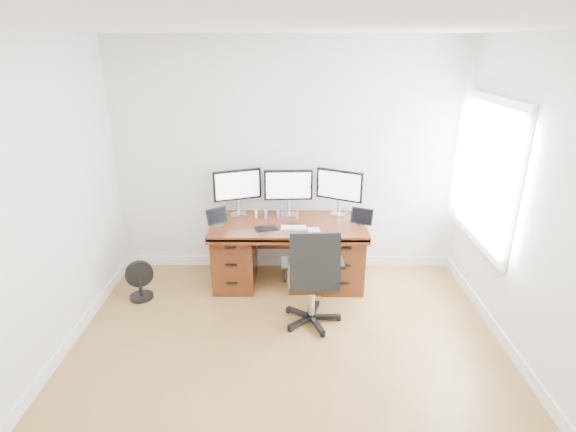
{
  "coord_description": "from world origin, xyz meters",
  "views": [
    {
      "loc": [
        0.03,
        -2.79,
        2.62
      ],
      "look_at": [
        0.0,
        1.5,
        0.95
      ],
      "focal_mm": 28.0,
      "sensor_mm": 36.0,
      "label": 1
    }
  ],
  "objects_px": {
    "office_chair": "(312,294)",
    "monitor_center": "(288,187)",
    "keyboard": "(294,228)",
    "desk": "(288,250)",
    "floor_fan": "(140,281)"
  },
  "relations": [
    {
      "from": "office_chair",
      "to": "monitor_center",
      "type": "distance_m",
      "value": 1.34
    },
    {
      "from": "monitor_center",
      "to": "keyboard",
      "type": "relative_size",
      "value": 2.03
    },
    {
      "from": "keyboard",
      "to": "office_chair",
      "type": "bearing_deg",
      "value": -75.81
    },
    {
      "from": "desk",
      "to": "floor_fan",
      "type": "bearing_deg",
      "value": -166.85
    },
    {
      "from": "floor_fan",
      "to": "monitor_center",
      "type": "bearing_deg",
      "value": 1.38
    },
    {
      "from": "office_chair",
      "to": "keyboard",
      "type": "xyz_separation_m",
      "value": [
        -0.18,
        0.67,
        0.41
      ]
    },
    {
      "from": "floor_fan",
      "to": "monitor_center",
      "type": "xyz_separation_m",
      "value": [
        1.6,
        0.61,
        0.88
      ]
    },
    {
      "from": "monitor_center",
      "to": "office_chair",
      "type": "bearing_deg",
      "value": -80.64
    },
    {
      "from": "office_chair",
      "to": "floor_fan",
      "type": "distance_m",
      "value": 1.91
    },
    {
      "from": "floor_fan",
      "to": "monitor_center",
      "type": "relative_size",
      "value": 0.78
    },
    {
      "from": "desk",
      "to": "floor_fan",
      "type": "relative_size",
      "value": 3.93
    },
    {
      "from": "office_chair",
      "to": "monitor_center",
      "type": "height_order",
      "value": "monitor_center"
    },
    {
      "from": "office_chair",
      "to": "floor_fan",
      "type": "relative_size",
      "value": 2.42
    },
    {
      "from": "keyboard",
      "to": "floor_fan",
      "type": "bearing_deg",
      "value": -174.28
    },
    {
      "from": "desk",
      "to": "office_chair",
      "type": "distance_m",
      "value": 0.88
    }
  ]
}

